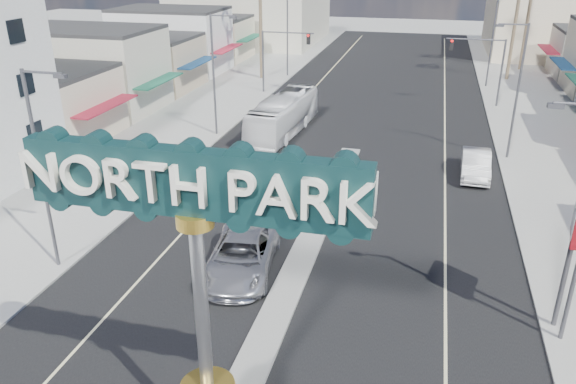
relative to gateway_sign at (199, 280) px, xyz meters
The scene contains 19 objects.
ground 28.64m from the gateway_sign, 90.00° to the left, with size 160.00×160.00×0.00m, color gray.
road 28.64m from the gateway_sign, 90.00° to the left, with size 20.00×120.00×0.01m, color black.
median_island 13.37m from the gateway_sign, 90.00° to the left, with size 1.30×30.00×0.16m, color gray.
sidewalk_left 31.87m from the gateway_sign, 116.55° to the left, with size 8.00×120.00×0.12m, color gray.
sidewalk_right 31.87m from the gateway_sign, 63.45° to the left, with size 8.00×120.00×0.12m, color gray.
storefront_row_left 47.62m from the gateway_sign, 120.33° to the left, with size 12.00×42.00×6.00m, color beige.
backdrop_far_left 76.29m from the gateway_sign, 106.77° to the left, with size 20.00×20.00×8.00m, color #B7B29E.
backdrop_far_right 76.29m from the gateway_sign, 73.23° to the left, with size 20.00×20.00×8.00m, color beige.
gateway_sign is the anchor object (origin of this frame).
traffic_signal_left 43.04m from the gateway_sign, 102.33° to the left, with size 5.09×0.45×6.00m.
traffic_signal_right 43.04m from the gateway_sign, 77.67° to the left, with size 5.09×0.45×6.00m.
streetlight_l_near 13.19m from the gateway_sign, 142.45° to the left, with size 2.03×0.22×9.00m.
streetlight_l_mid 29.91m from the gateway_sign, 110.42° to the left, with size 2.03×0.22×9.00m.
streetlight_l_far 51.10m from the gateway_sign, 101.78° to the left, with size 2.03×0.22×9.00m.
streetlight_r_mid 29.91m from the gateway_sign, 69.58° to the left, with size 2.03×0.22×9.00m.
streetlight_r_far 51.10m from the gateway_sign, 78.22° to the left, with size 2.03×0.22×9.00m.
suv_left 11.19m from the gateway_sign, 103.67° to the left, with size 2.78×6.03×1.68m, color #ACACB1.
car_parked_right 26.06m from the gateway_sign, 71.07° to the left, with size 1.71×4.91×1.62m, color silver.
city_bus 30.55m from the gateway_sign, 100.90° to the left, with size 2.49×10.63×2.96m, color white.
Camera 1 is at (4.99, -8.79, 13.42)m, focal length 35.00 mm.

